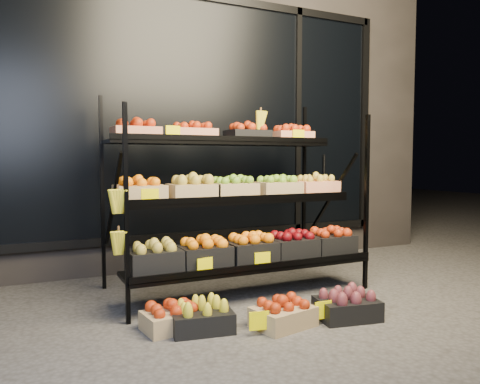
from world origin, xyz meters
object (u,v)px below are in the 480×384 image
display_rack (236,199)px  floor_crate_left (172,317)px  floor_crate_midright (283,313)px  floor_crate_midleft (202,317)px

display_rack → floor_crate_left: (-0.78, -0.65, -0.70)m
floor_crate_midright → floor_crate_left: bearing=147.7°
floor_crate_midleft → floor_crate_midright: bearing=-8.2°
floor_crate_left → floor_crate_midleft: size_ratio=0.90×
floor_crate_midright → floor_crate_midleft: bearing=151.2°
floor_crate_left → floor_crate_midleft: floor_crate_midleft is taller
floor_crate_midleft → floor_crate_midright: (0.52, -0.16, -0.00)m
display_rack → floor_crate_midleft: display_rack is taller
floor_crate_left → floor_crate_midright: bearing=-27.9°
floor_crate_left → floor_crate_midright: size_ratio=0.89×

